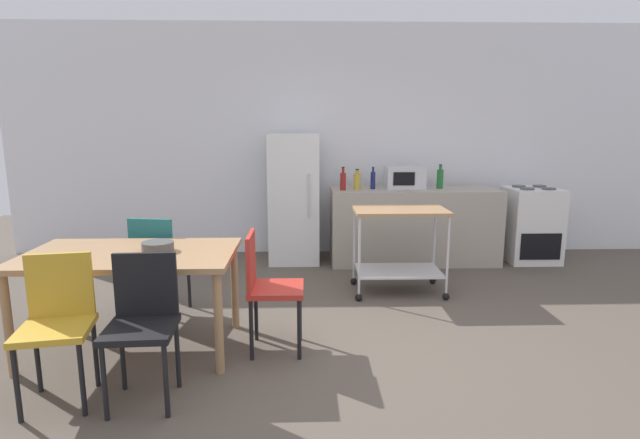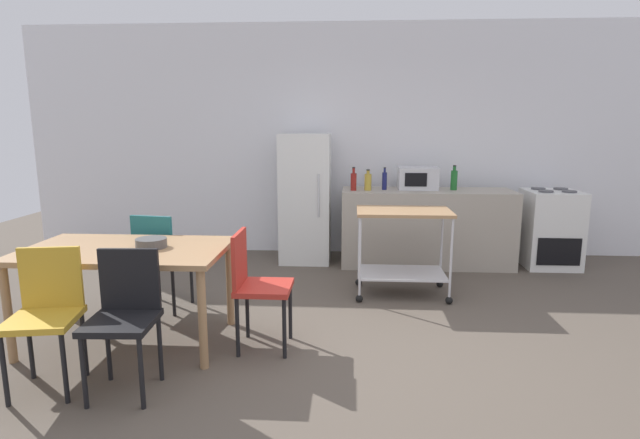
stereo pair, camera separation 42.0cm
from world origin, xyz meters
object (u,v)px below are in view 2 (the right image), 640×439
object	(u,v)px
chair_mustard	(46,309)
chair_red	(255,281)
bottle_vinegar	(354,181)
stove_oven	(550,229)
bottle_wine	(384,180)
fruit_bowl	(151,243)
dining_table	(126,258)
bottle_soda	(454,180)
refrigerator	(306,198)
chair_black	(124,311)
microwave	(417,178)
bottle_hot_sauce	(368,182)
chair_teal	(160,255)
kitchen_cart	(403,238)

from	to	relation	value
chair_mustard	chair_red	distance (m)	1.37
bottle_vinegar	stove_oven	bearing A→B (deg)	2.62
chair_red	bottle_wine	bearing A→B (deg)	-24.26
stove_oven	fruit_bowl	world-z (taller)	stove_oven
dining_table	fruit_bowl	world-z (taller)	fruit_bowl
stove_oven	bottle_soda	world-z (taller)	bottle_soda
refrigerator	bottle_soda	world-z (taller)	refrigerator
dining_table	chair_black	bearing A→B (deg)	-66.93
chair_mustard	microwave	size ratio (longest dim) A/B	1.93
dining_table	bottle_hot_sauce	size ratio (longest dim) A/B	6.14
chair_black	microwave	xyz separation A→B (m)	(2.19, 3.13, 0.51)
chair_teal	bottle_vinegar	size ratio (longest dim) A/B	3.27
chair_teal	kitchen_cart	distance (m)	2.27
kitchen_cart	fruit_bowl	size ratio (longest dim) A/B	3.98
chair_red	bottle_wine	size ratio (longest dim) A/B	3.36
chair_teal	bottle_vinegar	bearing A→B (deg)	-127.91
kitchen_cart	bottle_soda	xyz separation A→B (m)	(0.70, 1.16, 0.45)
chair_mustard	bottle_vinegar	xyz separation A→B (m)	(1.94, 2.95, 0.49)
bottle_hot_sauce	fruit_bowl	size ratio (longest dim) A/B	1.07
chair_teal	bottle_hot_sauce	bearing A→B (deg)	-130.14
chair_mustard	chair_teal	distance (m)	1.36
bottle_vinegar	fruit_bowl	distance (m)	2.73
dining_table	chair_mustard	world-z (taller)	chair_mustard
stove_oven	bottle_vinegar	world-z (taller)	bottle_vinegar
chair_black	stove_oven	bearing A→B (deg)	36.24
chair_red	microwave	xyz separation A→B (m)	(1.49, 2.48, 0.51)
refrigerator	bottle_wine	bearing A→B (deg)	-6.03
chair_black	microwave	size ratio (longest dim) A/B	1.93
chair_red	stove_oven	world-z (taller)	stove_oven
stove_oven	bottle_soda	size ratio (longest dim) A/B	3.17
chair_mustard	bottle_hot_sauce	xyz separation A→B (m)	(2.11, 2.97, 0.48)
chair_black	kitchen_cart	xyz separation A→B (m)	(1.91, 1.92, 0.05)
chair_teal	bottle_vinegar	distance (m)	2.40
chair_mustard	refrigerator	distance (m)	3.43
dining_table	bottle_hot_sauce	world-z (taller)	bottle_hot_sauce
refrigerator	fruit_bowl	distance (m)	2.62
dining_table	chair_mustard	distance (m)	0.73
bottle_wine	fruit_bowl	distance (m)	3.01
refrigerator	bottle_vinegar	world-z (taller)	refrigerator
stove_oven	bottle_wine	world-z (taller)	bottle_wine
kitchen_cart	chair_red	bearing A→B (deg)	-133.57
bottle_soda	stove_oven	bearing A→B (deg)	-0.71
bottle_soda	chair_mustard	bearing A→B (deg)	-135.45
bottle_vinegar	bottle_wine	distance (m)	0.37
chair_red	microwave	bearing A→B (deg)	-30.66
chair_black	bottle_soda	world-z (taller)	bottle_soda
kitchen_cart	bottle_wine	xyz separation A→B (m)	(-0.12, 1.12, 0.44)
refrigerator	bottle_vinegar	size ratio (longest dim) A/B	5.70
kitchen_cart	dining_table	bearing A→B (deg)	-150.68
fruit_bowl	refrigerator	bearing A→B (deg)	68.87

